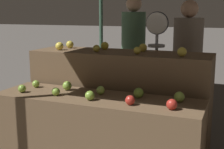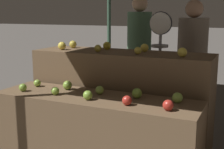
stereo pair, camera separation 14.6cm
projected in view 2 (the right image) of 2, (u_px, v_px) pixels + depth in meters
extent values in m
cylinder|color=#33513D|center=(109.00, 29.00, 5.91)|extent=(0.07, 0.07, 2.38)
cube|color=brown|center=(95.00, 137.00, 2.85)|extent=(1.88, 0.55, 0.77)
cube|color=brown|center=(121.00, 103.00, 3.35)|extent=(1.88, 0.55, 1.10)
sphere|color=#7AA338|center=(23.00, 88.00, 2.96)|extent=(0.07, 0.07, 0.07)
sphere|color=#84AD3D|center=(55.00, 91.00, 2.83)|extent=(0.07, 0.07, 0.07)
sphere|color=#7AA338|center=(88.00, 95.00, 2.66)|extent=(0.08, 0.08, 0.08)
sphere|color=#B72D23|center=(127.00, 100.00, 2.51)|extent=(0.08, 0.08, 0.08)
sphere|color=#B72D23|center=(168.00, 105.00, 2.37)|extent=(0.08, 0.08, 0.08)
sphere|color=#84AD3D|center=(37.00, 83.00, 3.15)|extent=(0.07, 0.07, 0.07)
sphere|color=#84AD3D|center=(67.00, 85.00, 3.02)|extent=(0.09, 0.09, 0.09)
sphere|color=#8EB247|center=(99.00, 90.00, 2.85)|extent=(0.08, 0.08, 0.08)
sphere|color=#7AA338|center=(137.00, 93.00, 2.72)|extent=(0.09, 0.09, 0.09)
sphere|color=#8EB247|center=(177.00, 98.00, 2.58)|extent=(0.09, 0.09, 0.09)
sphere|color=yellow|center=(62.00, 46.00, 3.42)|extent=(0.09, 0.09, 0.09)
sphere|color=gold|center=(98.00, 48.00, 3.24)|extent=(0.07, 0.07, 0.07)
sphere|color=yellow|center=(138.00, 51.00, 3.06)|extent=(0.07, 0.07, 0.07)
sphere|color=yellow|center=(182.00, 52.00, 2.86)|extent=(0.09, 0.09, 0.09)
sphere|color=gold|center=(73.00, 44.00, 3.60)|extent=(0.09, 0.09, 0.09)
sphere|color=gold|center=(107.00, 46.00, 3.43)|extent=(0.09, 0.09, 0.09)
sphere|color=yellow|center=(145.00, 48.00, 3.23)|extent=(0.09, 0.09, 0.09)
cylinder|color=#99999E|center=(159.00, 80.00, 3.76)|extent=(0.04, 0.04, 1.41)
cylinder|color=black|center=(161.00, 23.00, 3.62)|extent=(0.27, 0.01, 0.27)
cylinder|color=silver|center=(160.00, 23.00, 3.61)|extent=(0.25, 0.02, 0.25)
cylinder|color=#99999E|center=(160.00, 40.00, 3.65)|extent=(0.01, 0.01, 0.14)
cylinder|color=#99999E|center=(160.00, 46.00, 3.66)|extent=(0.20, 0.20, 0.03)
cube|color=#2D2D38|center=(190.00, 101.00, 4.00)|extent=(0.32, 0.28, 0.77)
cylinder|color=#756656|center=(193.00, 45.00, 3.86)|extent=(0.50, 0.50, 0.67)
sphere|color=tan|center=(194.00, 9.00, 3.77)|extent=(0.22, 0.22, 0.22)
cube|color=#2D2D38|center=(138.00, 86.00, 4.76)|extent=(0.29, 0.21, 0.81)
cylinder|color=#476B4C|center=(139.00, 36.00, 4.61)|extent=(0.42, 0.42, 0.70)
sphere|color=tan|center=(140.00, 4.00, 4.52)|extent=(0.23, 0.23, 0.23)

